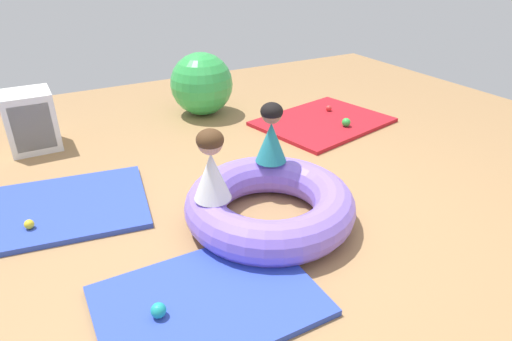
{
  "coord_description": "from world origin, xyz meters",
  "views": [
    {
      "loc": [
        -1.48,
        -2.19,
        1.78
      ],
      "look_at": [
        -0.12,
        0.26,
        0.33
      ],
      "focal_mm": 30.7,
      "sensor_mm": 36.0,
      "label": 1
    }
  ],
  "objects_px": {
    "inflatable_cushion": "(270,204)",
    "child_in_white": "(211,166)",
    "play_ball_green": "(346,122)",
    "storage_cube": "(31,121)",
    "play_ball_orange": "(247,250)",
    "play_ball_teal": "(158,310)",
    "child_in_teal": "(271,133)",
    "exercise_ball_large": "(202,84)",
    "play_ball_red": "(329,108)",
    "play_ball_yellow": "(29,224)"
  },
  "relations": [
    {
      "from": "play_ball_teal",
      "to": "child_in_white",
      "type": "bearing_deg",
      "value": 45.05
    },
    {
      "from": "play_ball_orange",
      "to": "exercise_ball_large",
      "type": "relative_size",
      "value": 0.09
    },
    {
      "from": "inflatable_cushion",
      "to": "child_in_teal",
      "type": "height_order",
      "value": "child_in_teal"
    },
    {
      "from": "play_ball_yellow",
      "to": "exercise_ball_large",
      "type": "distance_m",
      "value": 2.59
    },
    {
      "from": "play_ball_yellow",
      "to": "play_ball_green",
      "type": "bearing_deg",
      "value": 7.82
    },
    {
      "from": "child_in_white",
      "to": "play_ball_red",
      "type": "xyz_separation_m",
      "value": [
        2.15,
        1.53,
        -0.45
      ]
    },
    {
      "from": "play_ball_yellow",
      "to": "play_ball_orange",
      "type": "bearing_deg",
      "value": -39.8
    },
    {
      "from": "inflatable_cushion",
      "to": "play_ball_orange",
      "type": "bearing_deg",
      "value": -139.26
    },
    {
      "from": "child_in_white",
      "to": "play_ball_green",
      "type": "xyz_separation_m",
      "value": [
        2.01,
        1.05,
        -0.44
      ]
    },
    {
      "from": "play_ball_red",
      "to": "play_ball_teal",
      "type": "bearing_deg",
      "value": -142.23
    },
    {
      "from": "storage_cube",
      "to": "inflatable_cushion",
      "type": "bearing_deg",
      "value": -58.73
    },
    {
      "from": "play_ball_red",
      "to": "exercise_ball_large",
      "type": "distance_m",
      "value": 1.5
    },
    {
      "from": "play_ball_yellow",
      "to": "storage_cube",
      "type": "xyz_separation_m",
      "value": [
        0.18,
        1.52,
        0.21
      ]
    },
    {
      "from": "inflatable_cushion",
      "to": "child_in_teal",
      "type": "xyz_separation_m",
      "value": [
        0.21,
        0.35,
        0.37
      ]
    },
    {
      "from": "child_in_teal",
      "to": "play_ball_orange",
      "type": "height_order",
      "value": "child_in_teal"
    },
    {
      "from": "play_ball_green",
      "to": "exercise_ball_large",
      "type": "xyz_separation_m",
      "value": [
        -1.14,
        1.22,
        0.27
      ]
    },
    {
      "from": "child_in_teal",
      "to": "exercise_ball_large",
      "type": "xyz_separation_m",
      "value": [
        0.26,
        1.98,
        -0.16
      ]
    },
    {
      "from": "inflatable_cushion",
      "to": "child_in_white",
      "type": "bearing_deg",
      "value": 172.14
    },
    {
      "from": "exercise_ball_large",
      "to": "play_ball_green",
      "type": "bearing_deg",
      "value": -46.99
    },
    {
      "from": "play_ball_orange",
      "to": "play_ball_yellow",
      "type": "height_order",
      "value": "play_ball_yellow"
    },
    {
      "from": "child_in_teal",
      "to": "play_ball_yellow",
      "type": "distance_m",
      "value": 1.81
    },
    {
      "from": "play_ball_teal",
      "to": "play_ball_yellow",
      "type": "bearing_deg",
      "value": 113.54
    },
    {
      "from": "child_in_teal",
      "to": "child_in_white",
      "type": "relative_size",
      "value": 0.96
    },
    {
      "from": "child_in_white",
      "to": "play_ball_teal",
      "type": "height_order",
      "value": "child_in_white"
    },
    {
      "from": "exercise_ball_large",
      "to": "storage_cube",
      "type": "distance_m",
      "value": 1.81
    },
    {
      "from": "play_ball_teal",
      "to": "play_ball_red",
      "type": "bearing_deg",
      "value": 37.77
    },
    {
      "from": "child_in_white",
      "to": "inflatable_cushion",
      "type": "bearing_deg",
      "value": -157.71
    },
    {
      "from": "exercise_ball_large",
      "to": "storage_cube",
      "type": "height_order",
      "value": "exercise_ball_large"
    },
    {
      "from": "play_ball_green",
      "to": "play_ball_red",
      "type": "relative_size",
      "value": 1.37
    },
    {
      "from": "play_ball_teal",
      "to": "play_ball_green",
      "type": "bearing_deg",
      "value": 32.23
    },
    {
      "from": "play_ball_green",
      "to": "storage_cube",
      "type": "bearing_deg",
      "value": 159.66
    },
    {
      "from": "child_in_teal",
      "to": "play_ball_red",
      "type": "xyz_separation_m",
      "value": [
        1.53,
        1.24,
        -0.44
      ]
    },
    {
      "from": "child_in_teal",
      "to": "play_ball_yellow",
      "type": "xyz_separation_m",
      "value": [
        -1.73,
        0.33,
        -0.44
      ]
    },
    {
      "from": "play_ball_green",
      "to": "play_ball_orange",
      "type": "bearing_deg",
      "value": -144.24
    },
    {
      "from": "inflatable_cushion",
      "to": "play_ball_yellow",
      "type": "height_order",
      "value": "inflatable_cushion"
    },
    {
      "from": "play_ball_green",
      "to": "storage_cube",
      "type": "height_order",
      "value": "storage_cube"
    },
    {
      "from": "play_ball_green",
      "to": "play_ball_red",
      "type": "height_order",
      "value": "play_ball_green"
    },
    {
      "from": "child_in_white",
      "to": "play_ball_yellow",
      "type": "distance_m",
      "value": 1.35
    },
    {
      "from": "play_ball_teal",
      "to": "storage_cube",
      "type": "height_order",
      "value": "storage_cube"
    },
    {
      "from": "play_ball_green",
      "to": "exercise_ball_large",
      "type": "bearing_deg",
      "value": 133.01
    },
    {
      "from": "play_ball_orange",
      "to": "play_ball_teal",
      "type": "relative_size",
      "value": 0.79
    },
    {
      "from": "child_in_teal",
      "to": "storage_cube",
      "type": "bearing_deg",
      "value": 13.28
    },
    {
      "from": "play_ball_green",
      "to": "storage_cube",
      "type": "xyz_separation_m",
      "value": [
        -2.94,
        1.09,
        0.19
      ]
    },
    {
      "from": "play_ball_red",
      "to": "play_ball_teal",
      "type": "xyz_separation_m",
      "value": [
        -2.73,
        -2.12,
        0.01
      ]
    },
    {
      "from": "child_in_white",
      "to": "play_ball_orange",
      "type": "relative_size",
      "value": 7.37
    },
    {
      "from": "play_ball_orange",
      "to": "play_ball_green",
      "type": "height_order",
      "value": "play_ball_green"
    },
    {
      "from": "child_in_white",
      "to": "play_ball_yellow",
      "type": "bearing_deg",
      "value": 0.69
    },
    {
      "from": "play_ball_red",
      "to": "play_ball_yellow",
      "type": "height_order",
      "value": "same"
    },
    {
      "from": "inflatable_cushion",
      "to": "child_in_white",
      "type": "distance_m",
      "value": 0.56
    },
    {
      "from": "inflatable_cushion",
      "to": "storage_cube",
      "type": "height_order",
      "value": "storage_cube"
    }
  ]
}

